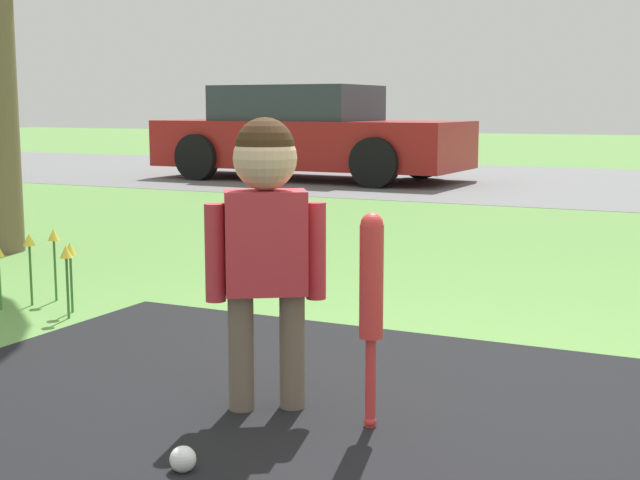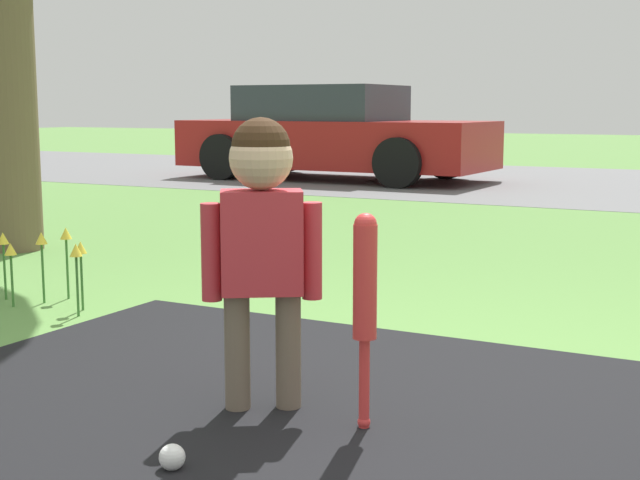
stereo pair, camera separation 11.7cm
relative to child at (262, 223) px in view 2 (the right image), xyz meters
The scene contains 6 objects.
ground_plane 0.77m from the child, 19.24° to the left, with size 60.00×60.00×0.00m, color #5B8C42.
child is the anchor object (origin of this frame).
baseball_bat 0.42m from the child, ahead, with size 0.07×0.07×0.67m.
sports_ball 0.80m from the child, 85.56° to the right, with size 0.07×0.07×0.07m.
parked_car 9.37m from the child, 115.75° to the left, with size 4.23×1.89×1.27m.
flower_bed 1.99m from the child, 156.48° to the left, with size 0.66×0.42×0.37m.
Camera 2 is at (1.06, -2.56, 0.99)m, focal length 50.00 mm.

